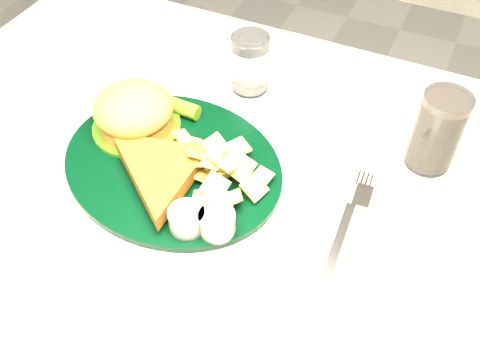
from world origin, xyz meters
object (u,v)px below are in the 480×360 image
object	(u,v)px
table	(235,298)
cola_glass	(437,131)
dinner_plate	(170,148)
water_glass	(250,63)
fork_napkin	(341,236)

from	to	relation	value
table	cola_glass	bearing A→B (deg)	29.95
dinner_plate	water_glass	xyz separation A→B (m)	(0.03, 0.23, 0.01)
fork_napkin	table	bearing A→B (deg)	162.71
water_glass	fork_napkin	size ratio (longest dim) A/B	0.55
cola_glass	fork_napkin	distance (m)	0.22
table	water_glass	distance (m)	0.48
table	cola_glass	size ratio (longest dim) A/B	9.32
dinner_plate	cola_glass	world-z (taller)	cola_glass
water_glass	cola_glass	size ratio (longest dim) A/B	0.81
dinner_plate	water_glass	bearing A→B (deg)	96.24
water_glass	cola_glass	world-z (taller)	cola_glass
dinner_plate	table	bearing A→B (deg)	28.75
dinner_plate	water_glass	size ratio (longest dim) A/B	3.43
dinner_plate	fork_napkin	bearing A→B (deg)	8.47
water_glass	fork_napkin	xyz separation A→B (m)	(0.25, -0.25, -0.05)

